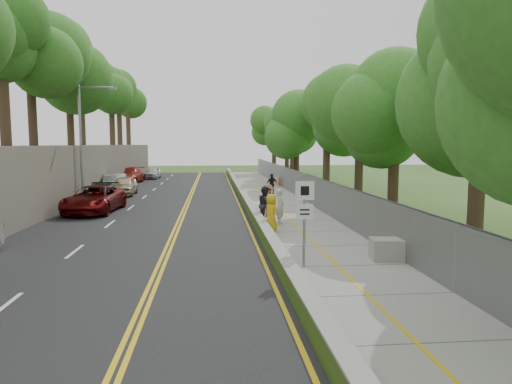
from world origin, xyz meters
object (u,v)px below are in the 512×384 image
object	(u,v)px
car_2	(94,199)
painter_0	(271,213)
person_far	(272,184)
signpost	(304,210)
concrete_block	(387,249)
streetlight	(84,136)
construction_barrel	(277,182)

from	to	relation	value
car_2	painter_0	world-z (taller)	painter_0
painter_0	person_far	bearing A→B (deg)	-4.19
car_2	painter_0	xyz separation A→B (m)	(9.75, -7.00, 0.11)
signpost	concrete_block	size ratio (longest dim) A/B	2.76
streetlight	construction_barrel	distance (m)	19.47
signpost	person_far	bearing A→B (deg)	85.38
streetlight	person_far	xyz separation A→B (m)	(13.26, 4.65, -3.74)
streetlight	person_far	bearing A→B (deg)	19.30
streetlight	concrete_block	xyz separation A→B (m)	(14.62, -16.35, -4.22)
streetlight	car_2	size ratio (longest dim) A/B	1.41
concrete_block	car_2	xyz separation A→B (m)	(-13.16, 12.53, 0.40)
concrete_block	painter_0	xyz separation A→B (m)	(-3.41, 5.53, 0.51)
streetlight	concrete_block	bearing A→B (deg)	-48.19
streetlight	person_far	world-z (taller)	streetlight
streetlight	signpost	world-z (taller)	streetlight
construction_barrel	painter_0	distance (m)	23.10
car_2	person_far	world-z (taller)	person_far
concrete_block	construction_barrel	bearing A→B (deg)	89.72
construction_barrel	painter_0	bearing A→B (deg)	-98.84
signpost	construction_barrel	bearing A→B (deg)	83.61
signpost	construction_barrel	world-z (taller)	signpost
concrete_block	painter_0	size ratio (longest dim) A/B	0.63
streetlight	concrete_block	world-z (taller)	streetlight
streetlight	painter_0	distance (m)	16.02
signpost	car_2	size ratio (longest dim) A/B	0.55
concrete_block	person_far	bearing A→B (deg)	93.71
painter_0	person_far	distance (m)	15.60
streetlight	car_2	world-z (taller)	streetlight
painter_0	car_2	bearing A→B (deg)	57.67
concrete_block	person_far	xyz separation A→B (m)	(-1.36, 21.00, 0.47)
streetlight	painter_0	bearing A→B (deg)	-43.99
car_2	person_far	distance (m)	14.52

